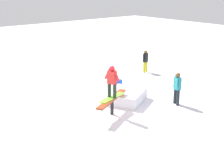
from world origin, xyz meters
The scene contains 8 objects.
ground_plane centered at (0.00, 0.00, 0.00)m, with size 60.00×60.00×0.00m, color white.
rail_feature centered at (0.00, 0.00, 0.62)m, with size 2.30×1.36×0.73m.
snow_kicker_ramp centered at (-1.44, -0.73, 0.26)m, with size 1.80×1.50×0.52m, color white.
main_rider_on_rail centered at (0.00, 0.00, 1.41)m, with size 1.49×0.74×1.37m.
bystander_teal centered at (-2.96, 0.96, 0.83)m, with size 0.32×0.60×1.47m.
bystander_black centered at (-5.72, -3.72, 0.76)m, with size 0.58×0.25×1.35m.
loose_snowboard_white centered at (-4.51, -5.08, 0.01)m, with size 1.54×0.28×0.02m, color silver.
backpack_on_snow centered at (-2.70, -2.68, 0.17)m, with size 0.30×0.22×0.34m, color blue.
Camera 1 is at (7.64, 9.22, 5.20)m, focal length 50.00 mm.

